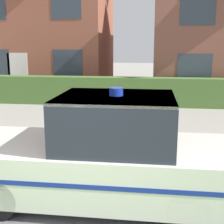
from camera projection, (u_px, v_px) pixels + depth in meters
name	position (u px, v px, depth m)	size (l,w,h in m)	color
road_strip	(104.00, 167.00, 6.56)	(28.00, 5.31, 0.01)	#5B5B60
garden_hedge	(132.00, 92.00, 12.94)	(11.97, 0.66, 1.18)	#4C7233
police_car	(103.00, 155.00, 5.01)	(4.38, 1.72, 1.87)	black
house_left	(48.00, 15.00, 16.93)	(6.80, 5.79, 7.98)	#93513D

